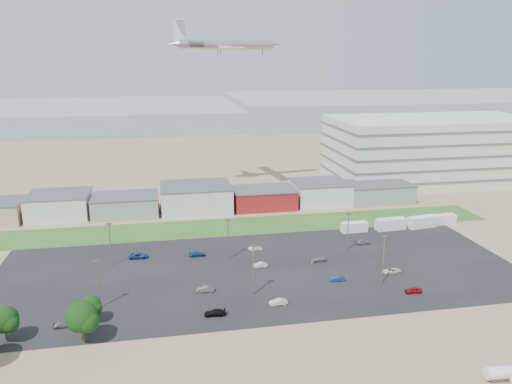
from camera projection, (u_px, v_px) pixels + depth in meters
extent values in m
plane|color=#7F7051|center=(254.00, 314.00, 95.38)|extent=(700.00, 700.00, 0.00)
cube|color=black|center=(260.00, 270.00, 115.26)|extent=(120.00, 50.00, 0.01)
cube|color=#2C5520|center=(222.00, 227.00, 144.74)|extent=(160.00, 16.00, 0.02)
cube|color=silver|center=(433.00, 149.00, 198.47)|extent=(80.00, 40.00, 25.00)
imported|color=silver|center=(391.00, 271.00, 113.55)|extent=(4.24, 2.12, 1.15)
imported|color=navy|center=(337.00, 278.00, 109.72)|extent=(3.37, 1.31, 1.09)
imported|color=maroon|center=(413.00, 290.00, 104.02)|extent=(3.58, 1.62, 1.19)
imported|color=black|center=(215.00, 313.00, 94.86)|extent=(4.19, 1.99, 1.18)
imported|color=#595B5E|center=(205.00, 289.00, 104.51)|extent=(3.83, 1.54, 1.24)
imported|color=navy|center=(197.00, 254.00, 123.46)|extent=(4.12, 1.78, 1.18)
imported|color=silver|center=(260.00, 265.00, 116.89)|extent=(3.58, 1.48, 1.15)
imported|color=#A5A5AA|center=(363.00, 242.00, 131.41)|extent=(3.72, 1.58, 1.26)
imported|color=navy|center=(138.00, 256.00, 122.21)|extent=(4.72, 2.36, 1.28)
imported|color=#595B5E|center=(64.00, 324.00, 90.84)|extent=(3.94, 1.83, 1.11)
imported|color=silver|center=(256.00, 248.00, 127.25)|extent=(3.62, 1.61, 1.16)
imported|color=#A5A5AA|center=(318.00, 259.00, 120.24)|extent=(3.88, 1.68, 1.11)
imported|color=silver|center=(278.00, 302.00, 99.03)|extent=(3.73, 1.52, 1.20)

